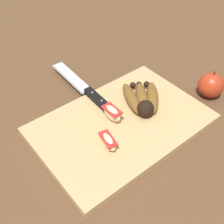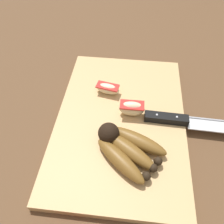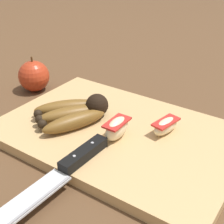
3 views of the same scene
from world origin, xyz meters
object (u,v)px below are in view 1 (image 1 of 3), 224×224
Objects in this scene: apple_wedge_near at (112,113)px; apple_wedge_middle at (108,141)px; banana_bunch at (143,99)px; chefs_knife at (87,91)px; whole_apple at (211,85)px.

apple_wedge_middle is at bearing -135.05° from apple_wedge_near.
chefs_knife is (-0.09, 0.14, -0.01)m from banana_bunch.
whole_apple reaches higher than banana_bunch.
apple_wedge_near is at bearing 176.33° from banana_bunch.
banana_bunch is 0.18m from apple_wedge_middle.
chefs_knife is 4.63× the size of apple_wedge_near.
banana_bunch reaches higher than apple_wedge_middle.
whole_apple is at bearing -36.97° from chefs_knife.
banana_bunch is 0.21m from whole_apple.
chefs_knife is 0.21m from apple_wedge_middle.
apple_wedge_middle is at bearing 176.41° from whole_apple.
apple_wedge_near reaches higher than chefs_knife.
apple_wedge_middle reaches higher than chefs_knife.
apple_wedge_middle is 0.37m from whole_apple.
whole_apple is (0.30, -0.09, -0.00)m from apple_wedge_near.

